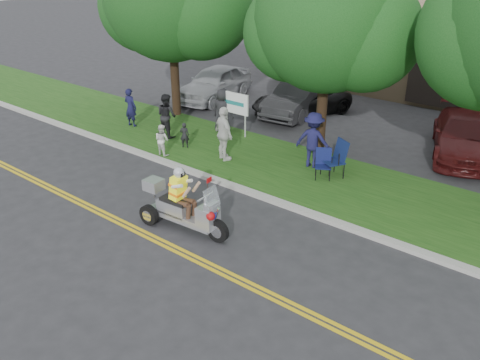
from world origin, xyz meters
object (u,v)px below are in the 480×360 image
Objects in this scene: spectator_adult_right at (224,134)px; parked_car_mid at (301,101)px; parked_car_far_left at (215,83)px; spectator_adult_left at (131,107)px; trike_scooter at (182,208)px; parked_car_left at (299,97)px; lawn_chair_a at (337,156)px; lawn_chair_b at (323,161)px; parked_car_right at (464,136)px; spectator_adult_mid at (167,115)px.

parked_car_mid is (-0.93, 6.22, -0.41)m from spectator_adult_right.
parked_car_far_left is at bearing -23.30° from spectator_adult_right.
spectator_adult_left is at bearing 18.91° from spectator_adult_right.
trike_scooter reaches higher than parked_car_left.
parked_car_far_left is (-9.06, 4.42, 0.02)m from lawn_chair_a.
lawn_chair_a is 0.64× the size of spectator_adult_right.
lawn_chair_b is 0.61× the size of spectator_adult_left.
trike_scooter reaches higher than parked_car_right.
parked_car_right is (2.44, 4.62, -0.07)m from lawn_chair_a.
lawn_chair_b is 5.66m from parked_car_right.
parked_car_left is (-4.65, 4.99, -0.02)m from lawn_chair_a.
lawn_chair_a is at bearing -138.97° from spectator_adult_right.
trike_scooter is at bearing -136.37° from lawn_chair_b.
spectator_adult_left reaches higher than lawn_chair_a.
lawn_chair_a is at bearing 69.24° from trike_scooter.
parked_car_left reaches higher than parked_car_right.
spectator_adult_left is 0.93× the size of spectator_adult_mid.
lawn_chair_a is at bearing -34.64° from parked_car_far_left.
spectator_adult_left is at bearing 151.77° from lawn_chair_b.
spectator_adult_mid is (-5.24, 4.46, 0.33)m from trike_scooter.
trike_scooter is at bearing -80.93° from parked_car_left.
parked_car_left reaches higher than lawn_chair_b.
lawn_chair_a is 0.26× the size of parked_car_far_left.
parked_car_mid is 7.01m from parked_car_right.
parked_car_far_left is (-2.24, 5.23, -0.14)m from spectator_adult_mid.
trike_scooter is 6.89m from spectator_adult_mid.
spectator_adult_left reaches higher than parked_car_left.
spectator_adult_right is at bearing -132.54° from lawn_chair_a.
trike_scooter reaches higher than parked_car_mid.
trike_scooter reaches higher than spectator_adult_left.
parked_car_left is (2.17, 5.80, -0.18)m from spectator_adult_mid.
spectator_adult_mid is at bearing -169.43° from parked_car_right.
spectator_adult_mid is (-6.82, -0.81, 0.16)m from lawn_chair_a.
lawn_chair_a is 0.26× the size of parked_car_left.
parked_car_mid is 0.92× the size of parked_car_right.
lawn_chair_b is 0.57× the size of spectator_adult_mid.
spectator_adult_mid is 5.69m from parked_car_far_left.
parked_car_mid is at bearing 161.41° from lawn_chair_a.
spectator_adult_left is (-8.57, -0.52, 0.24)m from lawn_chair_b.
trike_scooter is at bearing 145.29° from spectator_adult_mid.
spectator_adult_right is 8.42m from parked_car_right.
spectator_adult_mid reaches higher than trike_scooter.
spectator_adult_right is at bearing 178.62° from spectator_adult_mid.
lawn_chair_b is at bearing -170.19° from spectator_adult_mid.
parked_car_left is (4.21, 5.84, -0.12)m from spectator_adult_left.
parked_car_left is at bearing -132.55° from spectator_adult_left.
spectator_adult_right reaches higher than spectator_adult_left.
parked_car_right is (11.50, 0.20, -0.09)m from parked_car_far_left.
parked_car_left is at bearing 162.11° from lawn_chair_a.
parked_car_far_left is at bearing -151.01° from parked_car_mid.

